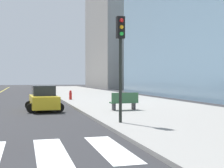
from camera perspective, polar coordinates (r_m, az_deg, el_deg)
sidewalk_kerb_east at (r=26.91m, az=3.01°, el=-3.48°), size 10.00×120.00×0.15m
parking_garage_concrete at (r=78.18m, az=3.46°, el=9.96°), size 18.00×24.00×28.81m
car_yellow_third at (r=21.90m, az=-12.07°, el=-2.64°), size 2.44×3.83×1.69m
traffic_light_near_corner at (r=14.66m, az=1.53°, el=6.40°), size 0.36×0.41×4.83m
park_bench at (r=20.44m, az=2.19°, el=-3.16°), size 1.83×0.66×1.12m
fire_hydrant at (r=30.93m, az=-7.40°, el=-1.97°), size 0.26×0.26×0.89m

